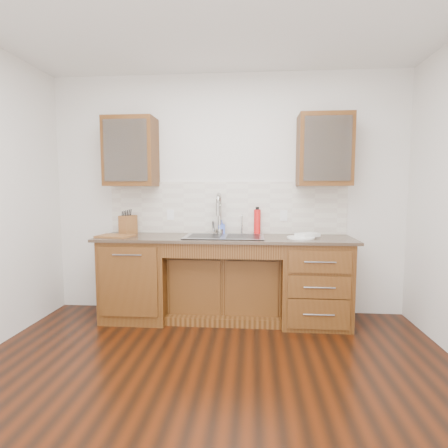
# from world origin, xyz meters

# --- Properties ---
(ground) EXTENTS (4.00, 3.50, 0.10)m
(ground) POSITION_xyz_m (0.00, 0.00, -0.05)
(ground) COLOR #361305
(wall_back) EXTENTS (4.00, 0.10, 2.70)m
(wall_back) POSITION_xyz_m (0.00, 1.80, 1.35)
(wall_back) COLOR silver
(wall_back) RESTS_ON ground
(wall_front) EXTENTS (4.00, 0.10, 2.70)m
(wall_front) POSITION_xyz_m (0.00, -1.80, 1.35)
(wall_front) COLOR silver
(wall_front) RESTS_ON ground
(base_cabinet_left) EXTENTS (0.70, 0.62, 0.88)m
(base_cabinet_left) POSITION_xyz_m (-0.95, 1.44, 0.44)
(base_cabinet_left) COLOR #593014
(base_cabinet_left) RESTS_ON ground
(base_cabinet_center) EXTENTS (1.20, 0.44, 0.70)m
(base_cabinet_center) POSITION_xyz_m (0.00, 1.53, 0.35)
(base_cabinet_center) COLOR #593014
(base_cabinet_center) RESTS_ON ground
(base_cabinet_right) EXTENTS (0.70, 0.62, 0.88)m
(base_cabinet_right) POSITION_xyz_m (0.95, 1.44, 0.44)
(base_cabinet_right) COLOR #593014
(base_cabinet_right) RESTS_ON ground
(countertop) EXTENTS (2.70, 0.65, 0.03)m
(countertop) POSITION_xyz_m (0.00, 1.43, 0.90)
(countertop) COLOR #84705B
(countertop) RESTS_ON base_cabinet_left
(backsplash) EXTENTS (2.70, 0.02, 0.59)m
(backsplash) POSITION_xyz_m (0.00, 1.74, 1.21)
(backsplash) COLOR beige
(backsplash) RESTS_ON wall_back
(sink) EXTENTS (0.84, 0.46, 0.19)m
(sink) POSITION_xyz_m (0.00, 1.41, 0.83)
(sink) COLOR #9E9EA5
(sink) RESTS_ON countertop
(faucet) EXTENTS (0.04, 0.04, 0.40)m
(faucet) POSITION_xyz_m (-0.07, 1.64, 1.11)
(faucet) COLOR #999993
(faucet) RESTS_ON countertop
(filter_tap) EXTENTS (0.02, 0.02, 0.24)m
(filter_tap) POSITION_xyz_m (0.18, 1.65, 1.03)
(filter_tap) COLOR #999993
(filter_tap) RESTS_ON countertop
(upper_cabinet_left) EXTENTS (0.55, 0.34, 0.75)m
(upper_cabinet_left) POSITION_xyz_m (-1.05, 1.58, 1.83)
(upper_cabinet_left) COLOR #593014
(upper_cabinet_left) RESTS_ON wall_back
(upper_cabinet_right) EXTENTS (0.55, 0.34, 0.75)m
(upper_cabinet_right) POSITION_xyz_m (1.05, 1.58, 1.83)
(upper_cabinet_right) COLOR #593014
(upper_cabinet_right) RESTS_ON wall_back
(outlet_left) EXTENTS (0.08, 0.01, 0.12)m
(outlet_left) POSITION_xyz_m (-0.65, 1.73, 1.12)
(outlet_left) COLOR white
(outlet_left) RESTS_ON backsplash
(outlet_right) EXTENTS (0.08, 0.01, 0.12)m
(outlet_right) POSITION_xyz_m (0.65, 1.73, 1.12)
(outlet_right) COLOR white
(outlet_right) RESTS_ON backsplash
(soap_bottle) EXTENTS (0.08, 0.08, 0.16)m
(soap_bottle) POSITION_xyz_m (-0.05, 1.66, 0.99)
(soap_bottle) COLOR #4A68E3
(soap_bottle) RESTS_ON countertop
(water_bottle) EXTENTS (0.10, 0.10, 0.28)m
(water_bottle) POSITION_xyz_m (0.35, 1.68, 1.05)
(water_bottle) COLOR red
(water_bottle) RESTS_ON countertop
(plate) EXTENTS (0.36, 0.36, 0.02)m
(plate) POSITION_xyz_m (0.80, 1.37, 0.92)
(plate) COLOR white
(plate) RESTS_ON countertop
(dish_towel) EXTENTS (0.27, 0.26, 0.03)m
(dish_towel) POSITION_xyz_m (0.87, 1.42, 0.94)
(dish_towel) COLOR white
(dish_towel) RESTS_ON plate
(knife_block) EXTENTS (0.18, 0.22, 0.21)m
(knife_block) POSITION_xyz_m (-1.10, 1.58, 1.02)
(knife_block) COLOR brown
(knife_block) RESTS_ON countertop
(cutting_board) EXTENTS (0.40, 0.30, 0.02)m
(cutting_board) POSITION_xyz_m (-1.16, 1.34, 0.92)
(cutting_board) COLOR #A96935
(cutting_board) RESTS_ON countertop
(cup_left_a) EXTENTS (0.14, 0.14, 0.10)m
(cup_left_a) POSITION_xyz_m (-1.20, 1.58, 1.77)
(cup_left_a) COLOR silver
(cup_left_a) RESTS_ON upper_cabinet_left
(cup_left_b) EXTENTS (0.10, 0.10, 0.09)m
(cup_left_b) POSITION_xyz_m (-0.91, 1.58, 1.77)
(cup_left_b) COLOR silver
(cup_left_b) RESTS_ON upper_cabinet_left
(cup_right_a) EXTENTS (0.15, 0.15, 0.10)m
(cup_right_a) POSITION_xyz_m (0.89, 1.58, 1.77)
(cup_right_a) COLOR white
(cup_right_a) RESTS_ON upper_cabinet_right
(cup_right_b) EXTENTS (0.13, 0.13, 0.10)m
(cup_right_b) POSITION_xyz_m (1.10, 1.58, 1.77)
(cup_right_b) COLOR white
(cup_right_b) RESTS_ON upper_cabinet_right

